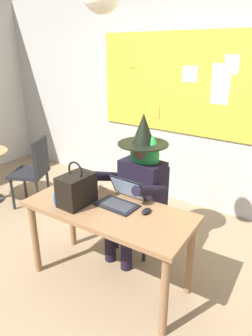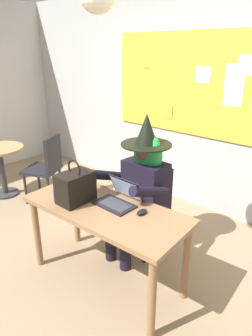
{
  "view_description": "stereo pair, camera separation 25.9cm",
  "coord_description": "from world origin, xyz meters",
  "px_view_note": "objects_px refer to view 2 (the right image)",
  "views": [
    {
      "loc": [
        1.62,
        -1.61,
        1.95
      ],
      "look_at": [
        0.21,
        0.34,
        0.99
      ],
      "focal_mm": 32.2,
      "sensor_mm": 36.0,
      "label": 1
    },
    {
      "loc": [
        1.83,
        -1.45,
        1.95
      ],
      "look_at": [
        0.21,
        0.34,
        0.99
      ],
      "focal_mm": 32.2,
      "sensor_mm": 36.0,
      "label": 2
    }
  ],
  "objects_px": {
    "desk_main": "(105,218)",
    "chair_spare_by_window": "(47,165)",
    "person_costumed": "(141,181)",
    "laptop": "(119,198)",
    "coffee_mug": "(58,195)",
    "side_table_round": "(1,161)",
    "chair_at_desk": "(149,203)",
    "computer_mouse": "(142,212)",
    "handbag": "(75,187)"
  },
  "relations": [
    {
      "from": "computer_mouse",
      "to": "handbag",
      "type": "xyz_separation_m",
      "value": [
        -0.55,
        -0.21,
        0.12
      ]
    },
    {
      "from": "side_table_round",
      "to": "chair_spare_by_window",
      "type": "bearing_deg",
      "value": 27.31
    },
    {
      "from": "chair_spare_by_window",
      "to": "chair_at_desk",
      "type": "bearing_deg",
      "value": 156.62
    },
    {
      "from": "laptop",
      "to": "coffee_mug",
      "type": "xyz_separation_m",
      "value": [
        -0.42,
        -0.32,
        0.0
      ]
    },
    {
      "from": "laptop",
      "to": "chair_spare_by_window",
      "type": "height_order",
      "value": "laptop"
    },
    {
      "from": "person_costumed",
      "to": "laptop",
      "type": "height_order",
      "value": "person_costumed"
    },
    {
      "from": "computer_mouse",
      "to": "handbag",
      "type": "bearing_deg",
      "value": -158.68
    },
    {
      "from": "desk_main",
      "to": "computer_mouse",
      "type": "xyz_separation_m",
      "value": [
        0.29,
        0.12,
        0.12
      ]
    },
    {
      "from": "chair_at_desk",
      "to": "computer_mouse",
      "type": "distance_m",
      "value": 0.7
    },
    {
      "from": "chair_at_desk",
      "to": "laptop",
      "type": "xyz_separation_m",
      "value": [
        0.09,
        -0.53,
        0.3
      ]
    },
    {
      "from": "person_costumed",
      "to": "side_table_round",
      "type": "relative_size",
      "value": 2.01
    },
    {
      "from": "side_table_round",
      "to": "person_costumed",
      "type": "bearing_deg",
      "value": 7.96
    },
    {
      "from": "laptop",
      "to": "person_costumed",
      "type": "bearing_deg",
      "value": 103.73
    },
    {
      "from": "laptop",
      "to": "computer_mouse",
      "type": "relative_size",
      "value": 3.26
    },
    {
      "from": "desk_main",
      "to": "chair_spare_by_window",
      "type": "bearing_deg",
      "value": 161.7
    },
    {
      "from": "laptop",
      "to": "side_table_round",
      "type": "distance_m",
      "value": 2.36
    },
    {
      "from": "side_table_round",
      "to": "chair_spare_by_window",
      "type": "distance_m",
      "value": 0.71
    },
    {
      "from": "coffee_mug",
      "to": "side_table_round",
      "type": "distance_m",
      "value": 1.99
    },
    {
      "from": "coffee_mug",
      "to": "chair_spare_by_window",
      "type": "bearing_deg",
      "value": 150.34
    },
    {
      "from": "laptop",
      "to": "side_table_round",
      "type": "height_order",
      "value": "laptop"
    },
    {
      "from": "computer_mouse",
      "to": "side_table_round",
      "type": "relative_size",
      "value": 0.15
    },
    {
      "from": "desk_main",
      "to": "coffee_mug",
      "type": "bearing_deg",
      "value": -154.38
    },
    {
      "from": "handbag",
      "to": "chair_at_desk",
      "type": "bearing_deg",
      "value": 75.15
    },
    {
      "from": "chair_spare_by_window",
      "to": "desk_main",
      "type": "bearing_deg",
      "value": 134.4
    },
    {
      "from": "chair_at_desk",
      "to": "coffee_mug",
      "type": "xyz_separation_m",
      "value": [
        -0.33,
        -0.85,
        0.3
      ]
    },
    {
      "from": "person_costumed",
      "to": "coffee_mug",
      "type": "distance_m",
      "value": 0.8
    },
    {
      "from": "chair_spare_by_window",
      "to": "laptop",
      "type": "bearing_deg",
      "value": 138.87
    },
    {
      "from": "laptop",
      "to": "side_table_round",
      "type": "xyz_separation_m",
      "value": [
        -2.34,
        0.1,
        -0.27
      ]
    },
    {
      "from": "chair_at_desk",
      "to": "computer_mouse",
      "type": "relative_size",
      "value": 8.49
    },
    {
      "from": "desk_main",
      "to": "coffee_mug",
      "type": "relative_size",
      "value": 15.21
    },
    {
      "from": "laptop",
      "to": "side_table_round",
      "type": "bearing_deg",
      "value": 178.02
    },
    {
      "from": "laptop",
      "to": "coffee_mug",
      "type": "height_order",
      "value": "laptop"
    },
    {
      "from": "laptop",
      "to": "chair_spare_by_window",
      "type": "relative_size",
      "value": 0.37
    },
    {
      "from": "laptop",
      "to": "chair_spare_by_window",
      "type": "bearing_deg",
      "value": 166.6
    },
    {
      "from": "desk_main",
      "to": "chair_spare_by_window",
      "type": "height_order",
      "value": "chair_spare_by_window"
    },
    {
      "from": "handbag",
      "to": "coffee_mug",
      "type": "bearing_deg",
      "value": -143.26
    },
    {
      "from": "computer_mouse",
      "to": "chair_spare_by_window",
      "type": "xyz_separation_m",
      "value": [
        -1.97,
        0.44,
        -0.24
      ]
    },
    {
      "from": "chair_spare_by_window",
      "to": "person_costumed",
      "type": "bearing_deg",
      "value": 152.35
    },
    {
      "from": "chair_at_desk",
      "to": "chair_spare_by_window",
      "type": "xyz_separation_m",
      "value": [
        -1.62,
        -0.11,
        0.03
      ]
    },
    {
      "from": "chair_at_desk",
      "to": "person_costumed",
      "type": "relative_size",
      "value": 0.62
    },
    {
      "from": "desk_main",
      "to": "chair_at_desk",
      "type": "relative_size",
      "value": 1.64
    },
    {
      "from": "chair_at_desk",
      "to": "person_costumed",
      "type": "distance_m",
      "value": 0.31
    },
    {
      "from": "chair_at_desk",
      "to": "chair_spare_by_window",
      "type": "relative_size",
      "value": 0.96
    },
    {
      "from": "handbag",
      "to": "side_table_round",
      "type": "distance_m",
      "value": 2.11
    },
    {
      "from": "chair_at_desk",
      "to": "desk_main",
      "type": "bearing_deg",
      "value": 7.48
    },
    {
      "from": "desk_main",
      "to": "side_table_round",
      "type": "relative_size",
      "value": 2.05
    },
    {
      "from": "handbag",
      "to": "coffee_mug",
      "type": "distance_m",
      "value": 0.18
    },
    {
      "from": "coffee_mug",
      "to": "chair_spare_by_window",
      "type": "distance_m",
      "value": 1.52
    },
    {
      "from": "coffee_mug",
      "to": "side_table_round",
      "type": "relative_size",
      "value": 0.13
    },
    {
      "from": "laptop",
      "to": "desk_main",
      "type": "bearing_deg",
      "value": -104.56
    }
  ]
}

